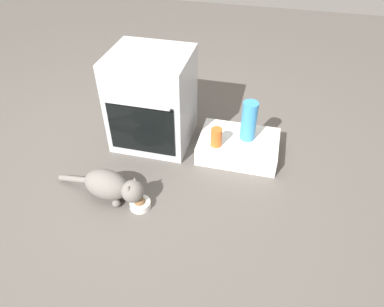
% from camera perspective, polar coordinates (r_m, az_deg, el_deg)
% --- Properties ---
extents(ground, '(8.00, 8.00, 0.00)m').
position_cam_1_polar(ground, '(2.49, -7.91, -4.32)').
color(ground, '#56514C').
extents(oven, '(0.57, 0.56, 0.72)m').
position_cam_1_polar(oven, '(2.65, -6.48, 8.68)').
color(oven, '#B7BABF').
rests_on(oven, ground).
extents(pantry_cabinet, '(0.58, 0.41, 0.15)m').
position_cam_1_polar(pantry_cabinet, '(2.65, 7.53, 1.17)').
color(pantry_cabinet, white).
rests_on(pantry_cabinet, ground).
extents(food_bowl, '(0.14, 0.14, 0.08)m').
position_cam_1_polar(food_bowl, '(2.30, -8.43, -8.07)').
color(food_bowl, white).
rests_on(food_bowl, ground).
extents(cat, '(0.66, 0.24, 0.21)m').
position_cam_1_polar(cat, '(2.33, -12.98, -5.13)').
color(cat, slate).
rests_on(cat, ground).
extents(sauce_jar, '(0.08, 0.08, 0.14)m').
position_cam_1_polar(sauce_jar, '(2.49, 3.98, 2.66)').
color(sauce_jar, '#D16023').
rests_on(sauce_jar, pantry_cabinet).
extents(water_bottle, '(0.11, 0.11, 0.30)m').
position_cam_1_polar(water_bottle, '(2.54, 9.23, 5.24)').
color(water_bottle, '#388CD1').
rests_on(water_bottle, pantry_cabinet).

